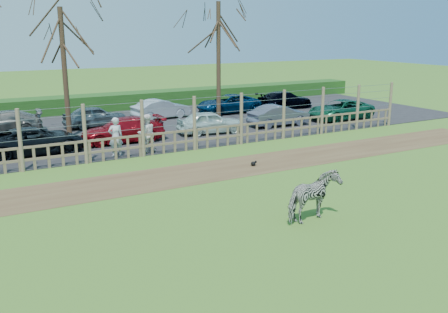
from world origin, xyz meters
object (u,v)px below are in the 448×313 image
car_10 (95,116)px  car_13 (285,100)px  zebra (314,197)px  car_2 (35,141)px  car_4 (210,122)px  crow (253,164)px  car_9 (1,123)px  tree_right (218,33)px  visitor_b (147,133)px  car_6 (341,110)px  tree_mid (62,41)px  car_11 (161,109)px  car_12 (228,104)px  car_3 (122,130)px  car_5 (279,115)px  visitor_a (116,137)px

car_10 → car_13: (13.36, 0.19, 0.00)m
zebra → car_2: size_ratio=0.40×
car_4 → car_13: size_ratio=0.85×
car_2 → crow: bearing=-135.3°
car_9 → tree_right: bearing=85.6°
visitor_b → car_2: size_ratio=0.40×
car_6 → tree_mid: bearing=-102.3°
car_9 → car_6: bearing=79.4°
car_11 → car_12: same height
car_2 → car_3: 4.17m
car_4 → car_12: same height
zebra → crow: 6.19m
crow → car_5: (5.87, 6.57, 0.53)m
tree_mid → car_12: size_ratio=1.58×
tree_mid → car_6: 16.53m
tree_mid → car_12: tree_mid is taller
car_4 → car_11: size_ratio=0.97×
car_5 → car_6: size_ratio=0.84×
car_2 → car_5: bearing=-94.0°
car_10 → car_13: 13.36m
visitor_b → car_6: bearing=-174.6°
crow → car_12: (5.58, 11.96, 0.53)m
tree_right → car_3: (-6.95, -2.93, -4.60)m
visitor_b → car_6: size_ratio=0.40×
visitor_a → car_11: bearing=-120.8°
car_3 → car_4: (4.75, -0.20, 0.00)m
car_3 → car_13: (13.24, 4.83, 0.00)m
car_6 → car_5: bearing=-94.2°
visitor_a → car_13: 16.18m
tree_mid → visitor_b: tree_mid is taller
visitor_b → car_13: bearing=-154.1°
crow → car_2: car_2 is taller
car_5 → car_12: bearing=4.5°
zebra → car_5: bearing=-43.4°
car_4 → tree_mid: bearing=75.2°
tree_mid → car_6: tree_mid is taller
tree_mid → car_12: (10.95, 2.75, -4.23)m
crow → car_9: car_9 is taller
car_10 → car_12: same height
car_4 → car_12: size_ratio=0.82×
visitor_b → car_5: bearing=-169.1°
crow → car_13: car_13 is taller
car_2 → car_10: bearing=-43.4°
visitor_a → car_6: bearing=-168.5°
visitor_b → car_11: bearing=-119.9°
car_6 → car_11: 11.09m
car_6 → car_13: bearing=-177.3°
car_2 → car_6: bearing=-94.7°
tree_right → car_4: size_ratio=2.09×
tree_right → crow: bearing=-110.5°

